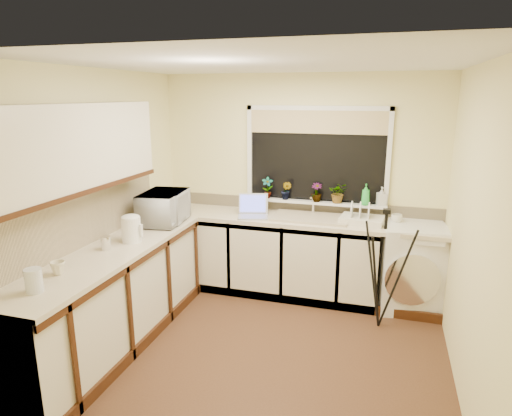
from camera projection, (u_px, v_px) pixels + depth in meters
The scene contains 34 objects.
floor at pixel (263, 347), 4.00m from camera, with size 3.20×3.20×0.00m, color #553322.
ceiling at pixel (264, 63), 3.39m from camera, with size 3.20×3.20×0.00m, color white.
wall_back at pixel (298, 183), 5.08m from camera, with size 3.20×3.20×0.00m, color #F7EDA5.
wall_front at pixel (185, 291), 2.30m from camera, with size 3.20×3.20×0.00m, color #F7EDA5.
wall_left at pixel (99, 204), 4.13m from camera, with size 3.00×3.00×0.00m, color #F7EDA5.
wall_right at pixel (472, 234), 3.25m from camera, with size 3.00×3.00×0.00m, color #F7EDA5.
base_cabinet_back at pixel (264, 254), 5.09m from camera, with size 2.55×0.60×0.86m, color silver.
base_cabinet_left at pixel (114, 300), 3.97m from camera, with size 0.54×2.40×0.86m, color silver.
worktop_back at pixel (292, 219), 4.89m from camera, with size 3.20×0.60×0.04m, color beige.
worktop_left at pixel (110, 252), 3.86m from camera, with size 0.60×2.40×0.04m, color beige.
upper_cabinet at pixel (75, 148), 3.53m from camera, with size 0.28×1.90×0.70m, color silver.
splashback_left at pixel (80, 223), 3.88m from camera, with size 0.02×2.40×0.45m, color beige.
splashback_back at pixel (298, 205), 5.14m from camera, with size 3.20×0.02×0.14m, color beige.
window_glass at pixel (316, 156), 4.93m from camera, with size 1.50×0.02×1.00m, color black.
window_blind at pixel (317, 122), 4.82m from camera, with size 1.50×0.02×0.25m, color tan.
windowsill at pixel (314, 202), 5.01m from camera, with size 1.60×0.14×0.03m, color white.
sink at pixel (310, 218), 4.83m from camera, with size 0.82×0.46×0.03m, color tan.
faucet at pixel (313, 204), 4.97m from camera, with size 0.03×0.03×0.24m, color silver.
washing_machine at pixel (411, 266), 4.67m from camera, with size 0.65×0.62×0.91m, color white.
laptop at pixel (253, 211), 4.93m from camera, with size 0.40×0.39×0.24m.
kettle at pixel (131, 230), 4.05m from camera, with size 0.17×0.17×0.23m, color white.
dish_rack at pixel (362, 220), 4.66m from camera, with size 0.44×0.33×0.07m, color silver.
tripod at pixel (382, 269), 4.22m from camera, with size 0.59×0.59×1.19m, color black, non-canonical shape.
glass_jug at pixel (34, 280), 3.02m from camera, with size 0.12×0.12×0.17m, color silver.
steel_jar at pixel (106, 243), 3.85m from camera, with size 0.09×0.09×0.12m, color silver.
microwave at pixel (164, 207), 4.65m from camera, with size 0.59×0.40×0.33m, color white.
plant_a at pixel (267, 188), 5.10m from camera, with size 0.13×0.09×0.25m, color #999999.
plant_b at pixel (286, 191), 5.04m from camera, with size 0.12×0.09×0.21m, color #999999.
plant_c at pixel (316, 192), 4.95m from camera, with size 0.12×0.12×0.21m, color #999999.
plant_d at pixel (338, 193), 4.88m from camera, with size 0.21×0.18×0.23m, color #999999.
soap_bottle_green at pixel (366, 195), 4.78m from camera, with size 0.09×0.09×0.23m, color green.
soap_bottle_clear at pixel (382, 196), 4.78m from camera, with size 0.09×0.09×0.20m, color #999999.
cup_back at pixel (397, 219), 4.67m from camera, with size 0.12×0.12×0.09m, color silver.
cup_left at pixel (58, 268), 3.32m from camera, with size 0.11×0.11×0.10m, color beige.
Camera 1 is at (0.96, -3.43, 2.21)m, focal length 31.05 mm.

